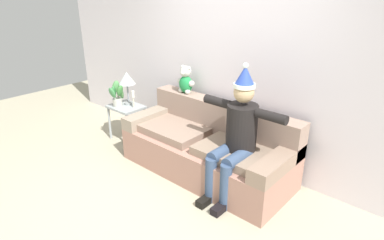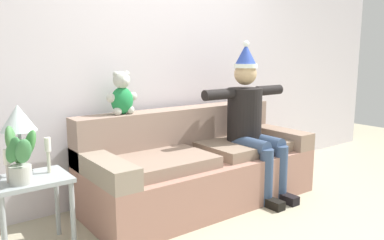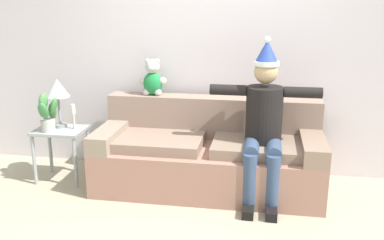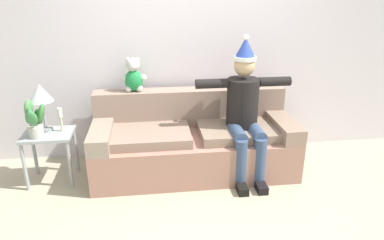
{
  "view_description": "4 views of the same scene",
  "coord_description": "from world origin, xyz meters",
  "px_view_note": "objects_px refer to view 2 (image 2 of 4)",
  "views": [
    {
      "loc": [
        2.29,
        -1.86,
        2.24
      ],
      "look_at": [
        -0.19,
        0.93,
        0.69
      ],
      "focal_mm": 30.6,
      "sensor_mm": 36.0,
      "label": 1
    },
    {
      "loc": [
        -2.15,
        -1.75,
        1.39
      ],
      "look_at": [
        -0.18,
        0.87,
        0.82
      ],
      "focal_mm": 35.94,
      "sensor_mm": 36.0,
      "label": 2
    },
    {
      "loc": [
        0.52,
        -3.03,
        1.83
      ],
      "look_at": [
        -0.14,
        0.84,
        0.73
      ],
      "focal_mm": 40.81,
      "sensor_mm": 36.0,
      "label": 3
    },
    {
      "loc": [
        -0.47,
        -2.54,
        1.96
      ],
      "look_at": [
        -0.05,
        0.77,
        0.68
      ],
      "focal_mm": 32.84,
      "sensor_mm": 36.0,
      "label": 4
    }
  ],
  "objects_px": {
    "couch": "(198,166)",
    "candle_tall": "(7,161)",
    "potted_plant": "(20,156)",
    "table_lamp": "(18,121)",
    "teddy_bear": "(122,95)",
    "person_seated": "(251,119)",
    "candle_short": "(48,150)",
    "side_table": "(31,192)"
  },
  "relations": [
    {
      "from": "candle_tall",
      "to": "side_table",
      "type": "bearing_deg",
      "value": 8.13
    },
    {
      "from": "person_seated",
      "to": "candle_tall",
      "type": "height_order",
      "value": "person_seated"
    },
    {
      "from": "side_table",
      "to": "candle_tall",
      "type": "height_order",
      "value": "candle_tall"
    },
    {
      "from": "person_seated",
      "to": "side_table",
      "type": "relative_size",
      "value": 2.75
    },
    {
      "from": "side_table",
      "to": "person_seated",
      "type": "bearing_deg",
      "value": -2.2
    },
    {
      "from": "couch",
      "to": "candle_tall",
      "type": "height_order",
      "value": "couch"
    },
    {
      "from": "table_lamp",
      "to": "side_table",
      "type": "bearing_deg",
      "value": -68.22
    },
    {
      "from": "table_lamp",
      "to": "couch",
      "type": "bearing_deg",
      "value": 0.38
    },
    {
      "from": "person_seated",
      "to": "table_lamp",
      "type": "height_order",
      "value": "person_seated"
    },
    {
      "from": "couch",
      "to": "potted_plant",
      "type": "bearing_deg",
      "value": -173.56
    },
    {
      "from": "person_seated",
      "to": "candle_short",
      "type": "height_order",
      "value": "person_seated"
    },
    {
      "from": "potted_plant",
      "to": "candle_short",
      "type": "height_order",
      "value": "potted_plant"
    },
    {
      "from": "teddy_bear",
      "to": "potted_plant",
      "type": "bearing_deg",
      "value": -154.84
    },
    {
      "from": "side_table",
      "to": "table_lamp",
      "type": "xyz_separation_m",
      "value": [
        -0.03,
        0.08,
        0.48
      ]
    },
    {
      "from": "teddy_bear",
      "to": "potted_plant",
      "type": "distance_m",
      "value": 1.11
    },
    {
      "from": "couch",
      "to": "person_seated",
      "type": "xyz_separation_m",
      "value": [
        0.52,
        -0.17,
        0.43
      ]
    },
    {
      "from": "person_seated",
      "to": "couch",
      "type": "bearing_deg",
      "value": 162.13
    },
    {
      "from": "couch",
      "to": "candle_short",
      "type": "distance_m",
      "value": 1.43
    },
    {
      "from": "couch",
      "to": "potted_plant",
      "type": "relative_size",
      "value": 5.48
    },
    {
      "from": "side_table",
      "to": "candle_short",
      "type": "height_order",
      "value": "candle_short"
    },
    {
      "from": "person_seated",
      "to": "candle_short",
      "type": "relative_size",
      "value": 5.9
    },
    {
      "from": "teddy_bear",
      "to": "table_lamp",
      "type": "relative_size",
      "value": 0.77
    },
    {
      "from": "couch",
      "to": "candle_tall",
      "type": "relative_size",
      "value": 9.73
    },
    {
      "from": "couch",
      "to": "candle_short",
      "type": "height_order",
      "value": "couch"
    },
    {
      "from": "person_seated",
      "to": "teddy_bear",
      "type": "bearing_deg",
      "value": 159.04
    },
    {
      "from": "teddy_bear",
      "to": "candle_short",
      "type": "height_order",
      "value": "teddy_bear"
    },
    {
      "from": "teddy_bear",
      "to": "couch",
      "type": "bearing_deg",
      "value": -23.43
    },
    {
      "from": "potted_plant",
      "to": "candle_tall",
      "type": "xyz_separation_m",
      "value": [
        -0.07,
        0.07,
        -0.04
      ]
    },
    {
      "from": "candle_tall",
      "to": "couch",
      "type": "bearing_deg",
      "value": 3.8
    },
    {
      "from": "potted_plant",
      "to": "candle_short",
      "type": "xyz_separation_m",
      "value": [
        0.21,
        0.13,
        -0.02
      ]
    },
    {
      "from": "potted_plant",
      "to": "table_lamp",
      "type": "bearing_deg",
      "value": 76.08
    },
    {
      "from": "couch",
      "to": "table_lamp",
      "type": "bearing_deg",
      "value": -179.62
    },
    {
      "from": "potted_plant",
      "to": "candle_short",
      "type": "relative_size",
      "value": 1.56
    },
    {
      "from": "teddy_bear",
      "to": "potted_plant",
      "type": "xyz_separation_m",
      "value": [
        -0.97,
        -0.45,
        -0.29
      ]
    },
    {
      "from": "teddy_bear",
      "to": "potted_plant",
      "type": "height_order",
      "value": "teddy_bear"
    },
    {
      "from": "person_seated",
      "to": "teddy_bear",
      "type": "xyz_separation_m",
      "value": [
        -1.15,
        0.44,
        0.27
      ]
    },
    {
      "from": "couch",
      "to": "side_table",
      "type": "height_order",
      "value": "couch"
    },
    {
      "from": "couch",
      "to": "candle_short",
      "type": "relative_size",
      "value": 8.55
    },
    {
      "from": "table_lamp",
      "to": "candle_tall",
      "type": "relative_size",
      "value": 2.22
    },
    {
      "from": "teddy_bear",
      "to": "person_seated",
      "type": "bearing_deg",
      "value": -20.96
    },
    {
      "from": "table_lamp",
      "to": "potted_plant",
      "type": "distance_m",
      "value": 0.26
    },
    {
      "from": "teddy_bear",
      "to": "candle_tall",
      "type": "distance_m",
      "value": 1.15
    }
  ]
}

